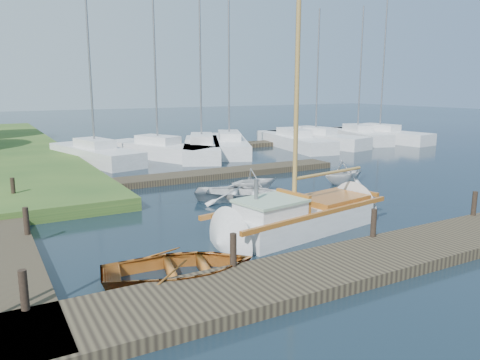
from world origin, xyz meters
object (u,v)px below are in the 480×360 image
mooring_post_0 (24,290)px  tender_c (240,191)px  marina_boat_4 (294,140)px  marina_boat_7 (380,134)px  marina_boat_1 (158,149)px  tender_b (254,179)px  marina_boat_3 (229,144)px  mooring_post_4 (26,221)px  tender_d (344,171)px  mooring_post_5 (13,188)px  dinghy (180,263)px  marina_boat_5 (316,138)px  sailboat (302,219)px  mooring_post_1 (233,250)px  marina_boat_2 (202,147)px  marina_boat_0 (95,153)px  mooring_post_2 (374,223)px  mooring_post_3 (474,203)px  marina_boat_6 (357,135)px

mooring_post_0 → tender_c: size_ratio=0.22×
marina_boat_4 → marina_boat_7: bearing=-81.4°
marina_boat_1 → marina_boat_7: size_ratio=0.88×
tender_b → marina_boat_3: (4.95, 11.51, 0.01)m
mooring_post_4 → marina_boat_1: size_ratio=0.07×
marina_boat_7 → marina_boat_4: bearing=81.9°
tender_c → marina_boat_1: size_ratio=0.33×
tender_c → tender_d: (5.74, 0.33, 0.24)m
mooring_post_5 → marina_boat_7: (27.99, 8.75, -0.12)m
dinghy → marina_boat_3: marina_boat_3 is taller
dinghy → marina_boat_5: 26.38m
mooring_post_4 → tender_b: size_ratio=0.37×
sailboat → tender_b: 5.57m
sailboat → marina_boat_5: 21.84m
mooring_post_1 → marina_boat_5: bearing=47.4°
mooring_post_0 → tender_c: bearing=38.4°
mooring_post_4 → marina_boat_3: marina_boat_3 is taller
mooring_post_5 → marina_boat_7: size_ratio=0.07×
tender_b → marina_boat_2: bearing=-11.8°
marina_boat_2 → tender_c: bearing=-173.0°
marina_boat_0 → marina_boat_3: marina_boat_3 is taller
mooring_post_5 → dinghy: 9.86m
marina_boat_2 → marina_boat_4: size_ratio=1.13×
mooring_post_5 → tender_c: 8.63m
marina_boat_0 → marina_boat_7: bearing=-105.2°
mooring_post_0 → mooring_post_5: 10.01m
mooring_post_2 → marina_boat_3: 20.00m
mooring_post_0 → marina_boat_0: (5.54, 19.11, -0.14)m
marina_boat_0 → marina_boat_5: marina_boat_5 is taller
mooring_post_3 → marina_boat_5: (8.63, 19.15, -0.14)m
mooring_post_1 → mooring_post_5: (-4.00, 10.00, 0.00)m
mooring_post_2 → marina_boat_5: marina_boat_5 is taller
tender_d → marina_boat_5: size_ratio=0.23×
tender_b → marina_boat_3: marina_boat_3 is taller
tender_b → marina_boat_5: size_ratio=0.21×
mooring_post_3 → marina_boat_7: bearing=51.4°
mooring_post_4 → dinghy: (2.89, -4.42, -0.33)m
mooring_post_3 → tender_c: (-5.03, 6.72, -0.33)m
marina_boat_2 → mooring_post_2: bearing=-165.2°
sailboat → tender_c: size_ratio=2.75×
dinghy → marina_boat_2: bearing=-14.1°
marina_boat_1 → tender_b: bearing=157.4°
sailboat → tender_b: size_ratio=4.58×
marina_boat_0 → marina_boat_4: size_ratio=0.98×
mooring_post_1 → marina_boat_6: 29.31m
mooring_post_4 → marina_boat_7: marina_boat_7 is taller
tender_c → tender_b: bearing=-18.3°
sailboat → marina_boat_3: size_ratio=0.82×
mooring_post_3 → sailboat: bearing=156.4°
tender_b → marina_boat_0: bearing=21.4°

